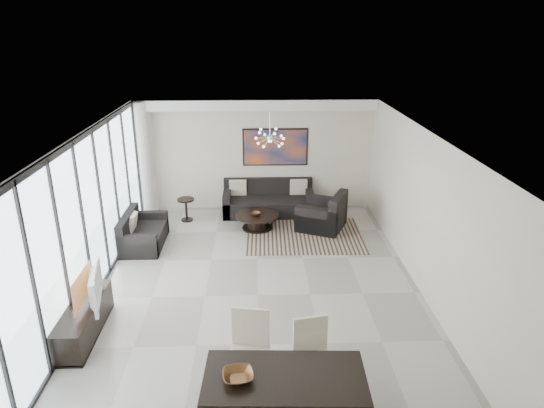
{
  "coord_description": "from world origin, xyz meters",
  "views": [
    {
      "loc": [
        -0.01,
        -7.67,
        4.67
      ],
      "look_at": [
        0.31,
        1.4,
        1.25
      ],
      "focal_mm": 32.0,
      "sensor_mm": 36.0,
      "label": 1
    }
  ],
  "objects_px": {
    "sofa_main": "(268,202)",
    "television": "(90,287)",
    "coffee_table": "(257,221)",
    "tv_console": "(83,320)",
    "dining_table": "(285,382)"
  },
  "relations": [
    {
      "from": "television",
      "to": "coffee_table",
      "type": "bearing_deg",
      "value": -45.19
    },
    {
      "from": "sofa_main",
      "to": "television",
      "type": "height_order",
      "value": "television"
    },
    {
      "from": "dining_table",
      "to": "television",
      "type": "bearing_deg",
      "value": 144.04
    },
    {
      "from": "television",
      "to": "dining_table",
      "type": "height_order",
      "value": "television"
    },
    {
      "from": "sofa_main",
      "to": "coffee_table",
      "type": "bearing_deg",
      "value": -106.36
    },
    {
      "from": "sofa_main",
      "to": "television",
      "type": "distance_m",
      "value": 5.87
    },
    {
      "from": "dining_table",
      "to": "tv_console",
      "type": "bearing_deg",
      "value": 146.44
    },
    {
      "from": "coffee_table",
      "to": "sofa_main",
      "type": "relative_size",
      "value": 0.45
    },
    {
      "from": "television",
      "to": "tv_console",
      "type": "bearing_deg",
      "value": 102.28
    },
    {
      "from": "coffee_table",
      "to": "tv_console",
      "type": "distance_m",
      "value": 4.97
    },
    {
      "from": "sofa_main",
      "to": "dining_table",
      "type": "height_order",
      "value": "sofa_main"
    },
    {
      "from": "tv_console",
      "to": "television",
      "type": "xyz_separation_m",
      "value": [
        0.16,
        0.07,
        0.54
      ]
    },
    {
      "from": "television",
      "to": "dining_table",
      "type": "bearing_deg",
      "value": -138.36
    },
    {
      "from": "coffee_table",
      "to": "tv_console",
      "type": "relative_size",
      "value": 0.62
    },
    {
      "from": "coffee_table",
      "to": "television",
      "type": "relative_size",
      "value": 1.05
    }
  ]
}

